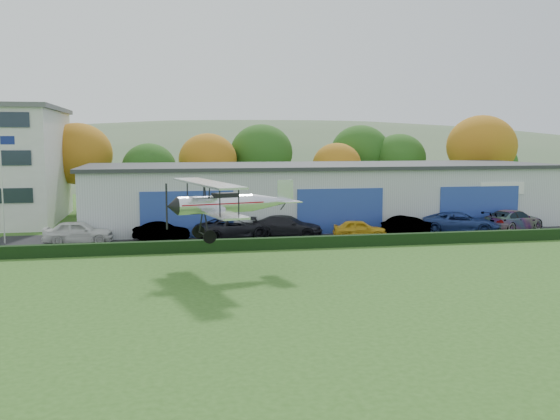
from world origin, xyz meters
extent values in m
plane|color=#2F571B|center=(0.00, 0.00, 0.00)|extent=(300.00, 300.00, 0.00)
cube|color=black|center=(3.00, 21.00, 0.03)|extent=(48.00, 9.00, 0.05)
cube|color=black|center=(3.00, 16.20, 0.40)|extent=(46.00, 0.60, 0.80)
cube|color=#B2B7BC|center=(5.00, 28.00, 2.50)|extent=(40.00, 12.00, 5.00)
cube|color=#2D3033|center=(5.00, 28.00, 5.15)|extent=(40.60, 12.60, 0.30)
cube|color=#29439D|center=(-7.00, 21.95, 1.80)|extent=(7.00, 0.12, 3.60)
cube|color=#29439D|center=(5.00, 21.95, 1.80)|extent=(7.00, 0.12, 3.60)
cube|color=#29439D|center=(17.00, 21.95, 1.80)|extent=(7.00, 0.12, 3.60)
cylinder|color=silver|center=(-20.00, 22.00, 4.00)|extent=(0.10, 0.10, 8.00)
cube|color=navy|center=(-19.50, 22.00, 7.40)|extent=(1.00, 0.04, 0.60)
cylinder|color=#3D2614|center=(-17.00, 40.00, 1.57)|extent=(0.36, 0.36, 3.15)
ellipsoid|color=#AA6114|center=(-17.00, 40.00, 6.03)|extent=(6.84, 6.84, 6.16)
cylinder|color=#3D2614|center=(-10.00, 38.00, 1.22)|extent=(0.36, 0.36, 2.45)
ellipsoid|color=#1E4C14|center=(-10.00, 38.00, 4.69)|extent=(5.32, 5.32, 4.79)
cylinder|color=#3D2614|center=(-4.00, 40.00, 1.40)|extent=(0.36, 0.36, 2.80)
ellipsoid|color=#AA6114|center=(-4.00, 40.00, 5.36)|extent=(6.08, 6.08, 5.47)
cylinder|color=#3D2614|center=(2.00, 42.00, 1.57)|extent=(0.36, 0.36, 3.15)
ellipsoid|color=#1E4C14|center=(2.00, 42.00, 6.03)|extent=(6.84, 6.84, 6.16)
cylinder|color=#3D2614|center=(10.00, 40.00, 1.22)|extent=(0.36, 0.36, 2.45)
ellipsoid|color=#AA6114|center=(10.00, 40.00, 4.69)|extent=(5.32, 5.32, 4.79)
cylinder|color=#3D2614|center=(18.00, 42.00, 1.40)|extent=(0.36, 0.36, 2.80)
ellipsoid|color=#1E4C14|center=(18.00, 42.00, 5.36)|extent=(6.08, 6.08, 5.47)
cylinder|color=#3D2614|center=(26.00, 38.00, 1.75)|extent=(0.36, 0.36, 3.50)
ellipsoid|color=#AA6114|center=(26.00, 38.00, 6.70)|extent=(7.60, 7.60, 6.84)
cylinder|color=#3D2614|center=(30.00, 42.00, 1.22)|extent=(0.36, 0.36, 2.45)
ellipsoid|color=#1E4C14|center=(30.00, 42.00, 4.69)|extent=(5.32, 5.32, 4.79)
cylinder|color=#3D2614|center=(-24.00, 44.00, 1.05)|extent=(0.36, 0.36, 2.10)
ellipsoid|color=#AA6114|center=(-24.00, 44.00, 4.02)|extent=(4.56, 4.56, 4.10)
cylinder|color=#3D2614|center=(14.00, 44.00, 1.57)|extent=(0.36, 0.36, 3.15)
ellipsoid|color=#1E4C14|center=(14.00, 44.00, 6.03)|extent=(6.84, 6.84, 6.16)
ellipsoid|color=#4C6642|center=(20.00, 140.00, -15.40)|extent=(320.00, 196.00, 56.00)
ellipsoid|color=#4C6642|center=(90.00, 140.00, -9.90)|extent=(240.00, 126.00, 36.00)
imported|color=silver|center=(-14.78, 20.95, 0.88)|extent=(4.92, 2.16, 1.65)
imported|color=gray|center=(-8.96, 21.18, 0.72)|extent=(4.23, 2.10, 1.33)
imported|color=black|center=(-3.62, 21.15, 0.82)|extent=(6.06, 3.99, 1.55)
imported|color=black|center=(0.56, 21.28, 0.84)|extent=(5.87, 3.94, 1.58)
imported|color=gold|center=(5.77, 19.44, 0.73)|extent=(4.25, 2.42, 1.36)
imported|color=gray|center=(10.02, 20.12, 0.78)|extent=(4.71, 3.01, 1.47)
imported|color=navy|center=(14.50, 20.33, 0.87)|extent=(6.51, 4.80, 1.64)
imported|color=gray|center=(19.53, 20.93, 0.88)|extent=(6.19, 4.29, 1.66)
cylinder|color=silver|center=(-6.01, 9.43, 3.89)|extent=(4.40, 1.99, 1.02)
cone|color=silver|center=(-2.72, 10.22, 3.89)|extent=(2.65, 1.57, 1.02)
cone|color=black|center=(-8.37, 8.87, 3.89)|extent=(0.79, 1.12, 1.02)
cube|color=#AF0B14|center=(-5.68, 9.51, 3.95)|extent=(4.85, 2.12, 0.07)
cube|color=black|center=(-5.46, 9.57, 4.36)|extent=(1.47, 0.97, 0.28)
cube|color=silver|center=(-6.23, 9.38, 3.55)|extent=(3.27, 8.22, 0.11)
cube|color=silver|center=(-6.45, 9.33, 5.07)|extent=(3.48, 8.69, 0.11)
cylinder|color=black|center=(-6.04, 6.41, 4.32)|extent=(0.08, 0.08, 1.47)
cylinder|color=black|center=(-5.05, 6.65, 4.32)|extent=(0.08, 0.08, 1.47)
cylinder|color=black|center=(-7.41, 12.11, 4.32)|extent=(0.08, 0.08, 1.47)
cylinder|color=black|center=(-6.42, 12.35, 4.32)|extent=(0.08, 0.08, 1.47)
cylinder|color=black|center=(-6.35, 8.95, 4.68)|extent=(0.12, 0.25, 0.84)
cylinder|color=black|center=(-6.54, 9.71, 4.68)|extent=(0.12, 0.25, 0.84)
cylinder|color=black|center=(-6.55, 8.81, 2.93)|extent=(0.26, 0.78, 1.38)
cylinder|color=black|center=(-6.78, 9.74, 2.93)|extent=(0.26, 0.78, 1.38)
cylinder|color=black|center=(-6.67, 9.28, 2.25)|extent=(0.58, 2.10, 0.08)
cylinder|color=black|center=(-6.43, 8.29, 2.25)|extent=(0.74, 0.32, 0.72)
cylinder|color=black|center=(-6.90, 10.26, 2.25)|extent=(0.74, 0.32, 0.72)
cylinder|color=black|center=(-1.95, 10.41, 3.61)|extent=(0.42, 0.16, 0.48)
cube|color=silver|center=(-1.95, 10.41, 3.95)|extent=(1.67, 3.09, 0.07)
cube|color=silver|center=(-1.84, 10.44, 4.51)|extent=(1.00, 0.30, 1.24)
cube|color=black|center=(-8.66, 8.80, 3.89)|extent=(0.10, 0.15, 2.48)
camera|label=1|loc=(-8.99, -24.27, 7.47)|focal=39.23mm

